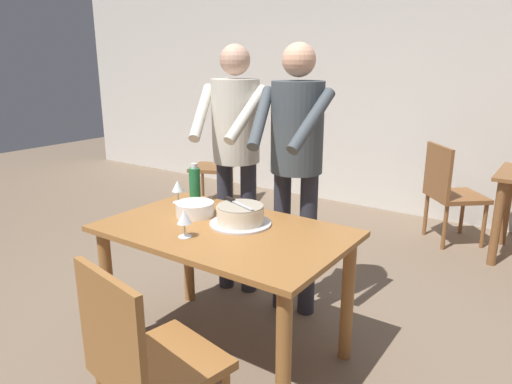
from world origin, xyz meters
TOP-DOWN VIEW (x-y plane):
  - ground_plane at (0.00, 0.00)m, footprint 14.00×14.00m
  - back_wall at (0.00, 3.14)m, footprint 10.00×0.12m
  - main_dining_table at (0.00, 0.00)m, footprint 1.32×0.82m
  - cake_on_platter at (0.04, 0.10)m, footprint 0.34×0.34m
  - cake_knife at (-0.03, 0.13)m, footprint 0.26×0.12m
  - plate_stack at (-0.27, 0.08)m, footprint 0.22×0.22m
  - wine_glass_near at (-0.09, -0.21)m, footprint 0.08×0.08m
  - wine_glass_far at (-0.53, 0.21)m, footprint 0.08×0.08m
  - water_bottle at (-0.45, 0.28)m, footprint 0.07×0.07m
  - person_cutting_cake at (0.08, 0.62)m, footprint 0.46×0.57m
  - person_standing_beside at (-0.41, 0.65)m, footprint 0.46×0.58m
  - chair_near_side at (0.22, -0.79)m, footprint 0.51×0.51m
  - background_chair_1 at (-1.83, 2.19)m, footprint 0.57×0.57m
  - background_chair_2 at (0.61, 2.48)m, footprint 0.62×0.62m

SIDE VIEW (x-z plane):
  - ground_plane at x=0.00m, z-range 0.00..0.00m
  - chair_near_side at x=0.22m, z-range 0.04..0.94m
  - background_chair_1 at x=-1.83m, z-range 0.04..0.94m
  - background_chair_2 at x=0.61m, z-range 0.04..0.94m
  - main_dining_table at x=0.00m, z-range 0.25..1.00m
  - plate_stack at x=-0.27m, z-range 0.75..0.83m
  - cake_on_platter at x=0.04m, z-range 0.75..0.86m
  - wine_glass_near at x=-0.09m, z-range 0.78..0.92m
  - wine_glass_far at x=-0.53m, z-range 0.78..0.92m
  - water_bottle at x=-0.45m, z-range 0.74..0.99m
  - cake_knife at x=-0.03m, z-range 0.86..0.88m
  - person_cutting_cake at x=0.08m, z-range 0.22..1.94m
  - person_standing_beside at x=-0.41m, z-range 0.22..1.94m
  - back_wall at x=0.00m, z-range 0.00..2.70m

